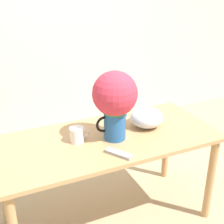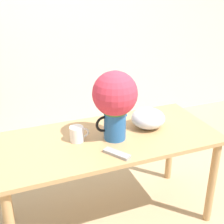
# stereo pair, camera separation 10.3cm
# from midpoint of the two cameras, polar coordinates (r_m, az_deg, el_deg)

# --- Properties ---
(wall_back) EXTENTS (8.00, 0.05, 2.60)m
(wall_back) POSITION_cam_midpoint_polar(r_m,az_deg,el_deg) (3.68, -8.79, 15.61)
(wall_back) COLOR silver
(wall_back) RESTS_ON ground_plane
(table) EXTENTS (1.60, 0.73, 0.75)m
(table) POSITION_cam_midpoint_polar(r_m,az_deg,el_deg) (2.29, 0.49, -6.84)
(table) COLOR tan
(table) RESTS_ON ground_plane
(flower_vase) EXTENTS (0.31, 0.31, 0.49)m
(flower_vase) POSITION_cam_midpoint_polar(r_m,az_deg,el_deg) (2.10, 1.93, 2.31)
(flower_vase) COLOR #235B9E
(flower_vase) RESTS_ON table
(coffee_mug) EXTENTS (0.14, 0.10, 0.11)m
(coffee_mug) POSITION_cam_midpoint_polar(r_m,az_deg,el_deg) (2.18, -5.03, -4.03)
(coffee_mug) COLOR white
(coffee_mug) RESTS_ON table
(white_bowl) EXTENTS (0.26, 0.26, 0.15)m
(white_bowl) POSITION_cam_midpoint_polar(r_m,az_deg,el_deg) (2.38, 7.85, -1.14)
(white_bowl) COLOR silver
(white_bowl) RESTS_ON table
(remote_control) EXTENTS (0.15, 0.19, 0.02)m
(remote_control) POSITION_cam_midpoint_polar(r_m,az_deg,el_deg) (2.03, 2.33, -7.63)
(remote_control) COLOR #999999
(remote_control) RESTS_ON table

